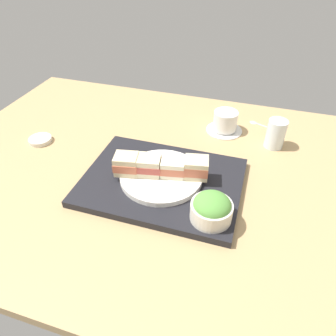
# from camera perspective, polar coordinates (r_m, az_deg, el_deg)

# --- Properties ---
(ground_plane) EXTENTS (1.40, 1.00, 0.03)m
(ground_plane) POSITION_cam_1_polar(r_m,az_deg,el_deg) (0.95, -1.85, -0.68)
(ground_plane) COLOR tan
(serving_tray) EXTENTS (0.43, 0.32, 0.02)m
(serving_tray) POSITION_cam_1_polar(r_m,az_deg,el_deg) (0.88, -1.10, -2.53)
(serving_tray) COLOR black
(serving_tray) RESTS_ON ground_plane
(sandwich_plate) EXTENTS (0.23, 0.23, 0.02)m
(sandwich_plate) POSITION_cam_1_polar(r_m,az_deg,el_deg) (0.87, -1.23, -1.43)
(sandwich_plate) COLOR white
(sandwich_plate) RESTS_ON serving_tray
(sandwich_nearmost) EXTENTS (0.07, 0.07, 0.06)m
(sandwich_nearmost) POSITION_cam_1_polar(r_m,az_deg,el_deg) (0.86, -7.58, 0.72)
(sandwich_nearmost) COLOR beige
(sandwich_nearmost) RESTS_ON sandwich_plate
(sandwich_inner_near) EXTENTS (0.08, 0.07, 0.05)m
(sandwich_inner_near) POSITION_cam_1_polar(r_m,az_deg,el_deg) (0.85, -3.38, 0.44)
(sandwich_inner_near) COLOR beige
(sandwich_inner_near) RESTS_ON sandwich_plate
(sandwich_inner_far) EXTENTS (0.08, 0.07, 0.05)m
(sandwich_inner_far) POSITION_cam_1_polar(r_m,az_deg,el_deg) (0.84, 0.88, 0.12)
(sandwich_inner_far) COLOR #EFE5C1
(sandwich_inner_far) RESTS_ON sandwich_plate
(sandwich_farmost) EXTENTS (0.07, 0.07, 0.06)m
(sandwich_farmost) POSITION_cam_1_polar(r_m,az_deg,el_deg) (0.84, 5.19, 0.06)
(sandwich_farmost) COLOR beige
(sandwich_farmost) RESTS_ON sandwich_plate
(salad_bowl) EXTENTS (0.10, 0.10, 0.07)m
(salad_bowl) POSITION_cam_1_polar(r_m,az_deg,el_deg) (0.75, 7.96, -7.28)
(salad_bowl) COLOR silver
(salad_bowl) RESTS_ON serving_tray
(coffee_cup) EXTENTS (0.13, 0.13, 0.07)m
(coffee_cup) POSITION_cam_1_polar(r_m,az_deg,el_deg) (1.11, 10.36, 8.26)
(coffee_cup) COLOR white
(coffee_cup) RESTS_ON ground_plane
(drinking_glass) EXTENTS (0.06, 0.06, 0.09)m
(drinking_glass) POSITION_cam_1_polar(r_m,az_deg,el_deg) (1.06, 19.06, 5.92)
(drinking_glass) COLOR silver
(drinking_glass) RESTS_ON ground_plane
(small_sauce_dish) EXTENTS (0.07, 0.07, 0.01)m
(small_sauce_dish) POSITION_cam_1_polar(r_m,az_deg,el_deg) (1.13, -22.28, 4.79)
(small_sauce_dish) COLOR silver
(small_sauce_dish) RESTS_ON ground_plane
(teaspoon) EXTENTS (0.09, 0.04, 0.01)m
(teaspoon) POSITION_cam_1_polar(r_m,az_deg,el_deg) (1.19, 15.82, 7.93)
(teaspoon) COLOR silver
(teaspoon) RESTS_ON ground_plane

